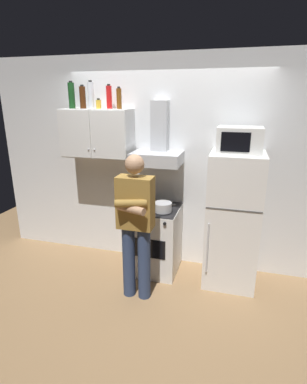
{
  "coord_description": "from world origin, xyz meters",
  "views": [
    {
      "loc": [
        0.88,
        -3.17,
        2.18
      ],
      "look_at": [
        0.0,
        0.0,
        1.15
      ],
      "focal_mm": 28.21,
      "sensor_mm": 36.0,
      "label": 1
    }
  ],
  "objects_px": {
    "upper_cabinet": "(97,133)",
    "person_standing": "(136,223)",
    "bottle_wine_green": "(72,95)",
    "range_hood": "(158,148)",
    "bottle_vodka_clear": "(91,95)",
    "stove_oven": "(155,239)",
    "microwave": "(240,140)",
    "bottle_beer_brown": "(119,98)",
    "refrigerator": "(233,220)",
    "bottle_rum_dark": "(83,97)",
    "bottle_soda_red": "(109,97)",
    "cooking_pot": "(163,207)",
    "bottle_spice_jar": "(99,104)"
  },
  "relations": [
    {
      "from": "upper_cabinet",
      "to": "bottle_soda_red",
      "type": "relative_size",
      "value": 3.12
    },
    {
      "from": "person_standing",
      "to": "stove_oven",
      "type": "bearing_deg",
      "value": 85.28
    },
    {
      "from": "stove_oven",
      "to": "refrigerator",
      "type": "relative_size",
      "value": 0.55
    },
    {
      "from": "upper_cabinet",
      "to": "stove_oven",
      "type": "height_order",
      "value": "upper_cabinet"
    },
    {
      "from": "cooking_pot",
      "to": "bottle_rum_dark",
      "type": "xyz_separation_m",
      "value": [
        -1.1,
        0.25,
        1.26
      ]
    },
    {
      "from": "cooking_pot",
      "to": "bottle_wine_green",
      "type": "height_order",
      "value": "bottle_wine_green"
    },
    {
      "from": "upper_cabinet",
      "to": "bottle_vodka_clear",
      "type": "height_order",
      "value": "bottle_vodka_clear"
    },
    {
      "from": "person_standing",
      "to": "cooking_pot",
      "type": "bearing_deg",
      "value": 69.7
    },
    {
      "from": "microwave",
      "to": "bottle_vodka_clear",
      "type": "bearing_deg",
      "value": 176.81
    },
    {
      "from": "cooking_pot",
      "to": "microwave",
      "type": "bearing_deg",
      "value": 9.57
    },
    {
      "from": "microwave",
      "to": "bottle_spice_jar",
      "type": "relative_size",
      "value": 3.9
    },
    {
      "from": "stove_oven",
      "to": "bottle_vodka_clear",
      "type": "distance_m",
      "value": 1.97
    },
    {
      "from": "person_standing",
      "to": "bottle_wine_green",
      "type": "height_order",
      "value": "bottle_wine_green"
    },
    {
      "from": "bottle_soda_red",
      "to": "bottle_wine_green",
      "type": "xyz_separation_m",
      "value": [
        -0.48,
        -0.06,
        0.02
      ]
    },
    {
      "from": "refrigerator",
      "to": "cooking_pot",
      "type": "height_order",
      "value": "refrigerator"
    },
    {
      "from": "refrigerator",
      "to": "bottle_rum_dark",
      "type": "distance_m",
      "value": 2.37
    },
    {
      "from": "range_hood",
      "to": "bottle_beer_brown",
      "type": "bearing_deg",
      "value": -179.4
    },
    {
      "from": "refrigerator",
      "to": "bottle_beer_brown",
      "type": "relative_size",
      "value": 6.25
    },
    {
      "from": "upper_cabinet",
      "to": "bottle_wine_green",
      "type": "xyz_separation_m",
      "value": [
        -0.31,
        -0.02,
        0.46
      ]
    },
    {
      "from": "range_hood",
      "to": "bottle_beer_brown",
      "type": "distance_m",
      "value": 0.75
    },
    {
      "from": "cooking_pot",
      "to": "person_standing",
      "type": "bearing_deg",
      "value": -110.3
    },
    {
      "from": "cooking_pot",
      "to": "bottle_vodka_clear",
      "type": "distance_m",
      "value": 1.63
    },
    {
      "from": "refrigerator",
      "to": "upper_cabinet",
      "type": "bearing_deg",
      "value": 175.93
    },
    {
      "from": "refrigerator",
      "to": "microwave",
      "type": "xyz_separation_m",
      "value": [
        -0.0,
        0.02,
        0.94
      ]
    },
    {
      "from": "bottle_spice_jar",
      "to": "bottle_beer_brown",
      "type": "bearing_deg",
      "value": 1.14
    },
    {
      "from": "upper_cabinet",
      "to": "person_standing",
      "type": "bearing_deg",
      "value": -44.26
    },
    {
      "from": "bottle_spice_jar",
      "to": "bottle_vodka_clear",
      "type": "bearing_deg",
      "value": 178.08
    },
    {
      "from": "microwave",
      "to": "bottle_wine_green",
      "type": "relative_size",
      "value": 1.46
    },
    {
      "from": "bottle_beer_brown",
      "to": "bottle_spice_jar",
      "type": "relative_size",
      "value": 2.08
    },
    {
      "from": "microwave",
      "to": "bottle_beer_brown",
      "type": "relative_size",
      "value": 1.88
    },
    {
      "from": "refrigerator",
      "to": "bottle_wine_green",
      "type": "xyz_separation_m",
      "value": [
        -2.06,
        0.11,
        1.41
      ]
    },
    {
      "from": "refrigerator",
      "to": "bottle_soda_red",
      "type": "distance_m",
      "value": 2.11
    },
    {
      "from": "range_hood",
      "to": "bottle_rum_dark",
      "type": "xyz_separation_m",
      "value": [
        -0.97,
        -0.0,
        0.59
      ]
    },
    {
      "from": "microwave",
      "to": "bottle_beer_brown",
      "type": "distance_m",
      "value": 1.5
    },
    {
      "from": "range_hood",
      "to": "bottle_beer_brown",
      "type": "relative_size",
      "value": 2.93
    },
    {
      "from": "upper_cabinet",
      "to": "refrigerator",
      "type": "bearing_deg",
      "value": -4.07
    },
    {
      "from": "upper_cabinet",
      "to": "stove_oven",
      "type": "xyz_separation_m",
      "value": [
        0.8,
        -0.13,
        -1.32
      ]
    },
    {
      "from": "range_hood",
      "to": "microwave",
      "type": "distance_m",
      "value": 0.97
    },
    {
      "from": "bottle_soda_red",
      "to": "bottle_spice_jar",
      "type": "relative_size",
      "value": 2.34
    },
    {
      "from": "person_standing",
      "to": "bottle_soda_red",
      "type": "xyz_separation_m",
      "value": [
        -0.58,
        0.77,
        1.29
      ]
    },
    {
      "from": "stove_oven",
      "to": "person_standing",
      "type": "xyz_separation_m",
      "value": [
        -0.05,
        -0.61,
        0.47
      ]
    },
    {
      "from": "person_standing",
      "to": "bottle_vodka_clear",
      "type": "distance_m",
      "value": 1.7
    },
    {
      "from": "range_hood",
      "to": "bottle_soda_red",
      "type": "bearing_deg",
      "value": 176.17
    },
    {
      "from": "microwave",
      "to": "bottle_vodka_clear",
      "type": "relative_size",
      "value": 1.45
    },
    {
      "from": "bottle_vodka_clear",
      "to": "cooking_pot",
      "type": "bearing_deg",
      "value": -13.66
    },
    {
      "from": "range_hood",
      "to": "bottle_vodka_clear",
      "type": "distance_m",
      "value": 1.05
    },
    {
      "from": "refrigerator",
      "to": "bottle_vodka_clear",
      "type": "distance_m",
      "value": 2.29
    },
    {
      "from": "person_standing",
      "to": "bottle_vodka_clear",
      "type": "bearing_deg",
      "value": 137.86
    },
    {
      "from": "bottle_beer_brown",
      "to": "stove_oven",
      "type": "bearing_deg",
      "value": -14.11
    },
    {
      "from": "cooking_pot",
      "to": "bottle_rum_dark",
      "type": "distance_m",
      "value": 1.69
    }
  ]
}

